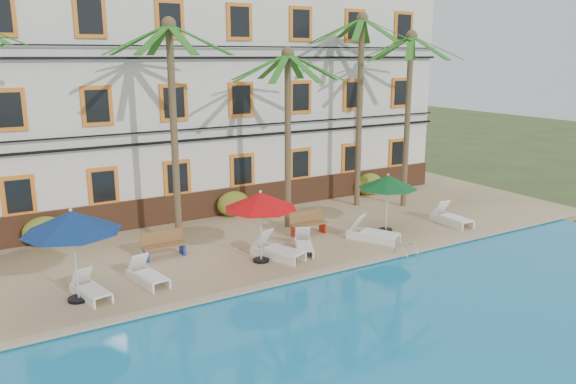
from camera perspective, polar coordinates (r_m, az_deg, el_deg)
ground at (r=18.91m, az=0.75°, el=-8.32°), size 100.00×100.00×0.00m
pool_deck at (r=23.03m, az=-5.77°, el=-3.97°), size 30.00×12.00×0.25m
swimming_pool at (r=14.00m, az=16.58°, el=-16.87°), size 26.00×12.00×0.20m
pool_coping at (r=18.10m, az=2.26°, el=-8.41°), size 30.00×0.35×0.06m
hotel_building at (r=26.61m, az=-10.67°, el=9.77°), size 25.40×6.44×10.22m
palm_b at (r=20.34m, az=-11.65°, el=8.90°), size 4.57×4.57×8.14m
palm_c at (r=22.21m, az=-0.02°, el=8.13°), size 4.57×4.57×7.18m
palm_d at (r=25.70m, az=7.35°, el=10.71°), size 4.57×4.57×8.68m
palm_e at (r=26.01m, az=12.15°, el=9.61°), size 4.57×4.57×7.93m
shrub_left at (r=22.56m, az=-23.56°, el=-3.66°), size 1.50×0.90×1.10m
shrub_mid at (r=24.58m, az=-5.58°, el=-1.19°), size 1.50×0.90×1.10m
shrub_right at (r=28.50m, az=8.25°, el=0.81°), size 1.50×0.90×1.10m
umbrella_blue at (r=16.70m, az=-21.13°, el=-2.88°), size 2.75×2.75×2.74m
umbrella_red at (r=18.69m, az=-2.81°, el=-0.92°), size 2.50×2.50×2.50m
umbrella_green at (r=22.39m, az=10.10°, el=0.98°), size 2.34×2.34×2.34m
lounger_a at (r=17.48m, az=-19.45°, el=-9.26°), size 0.94×1.75×0.79m
lounger_b at (r=18.03m, az=-14.11°, el=-8.13°), size 0.93×1.82×0.82m
lounger_c at (r=19.54m, az=-1.11°, el=-5.86°), size 1.36×2.07×0.92m
lounger_d at (r=20.19m, az=1.60°, el=-5.35°), size 1.29×1.73×0.78m
lounger_e at (r=21.58m, az=8.55°, el=-4.10°), size 1.56×2.04×0.92m
lounger_f at (r=24.33m, az=16.23°, el=-2.48°), size 0.76×1.92×0.89m
bench_left at (r=20.03m, az=-12.53°, el=-5.18°), size 1.51×0.50×0.93m
bench_right at (r=22.02m, az=2.02°, el=-3.12°), size 1.51×0.51×0.93m
pool_ladder at (r=20.34m, az=11.88°, el=-6.26°), size 0.54×0.74×0.74m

